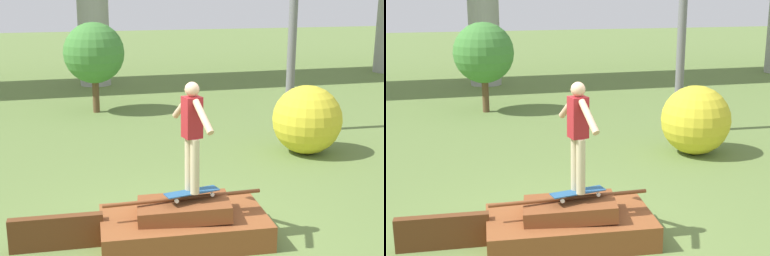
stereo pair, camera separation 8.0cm
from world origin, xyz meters
The scene contains 7 objects.
ground_plane centered at (0.00, 0.00, 0.00)m, with size 80.00×80.00×0.00m, color olive.
scrap_pile centered at (0.00, -0.01, 0.23)m, with size 2.33×1.39×0.63m.
scrap_plank_loose centered at (-1.68, 0.18, 0.23)m, with size 1.22×0.21×0.46m.
skateboard centered at (0.10, -0.07, 0.71)m, with size 0.77×0.33×0.09m.
skater centered at (0.10, -0.07, 1.56)m, with size 0.29×1.09×1.47m.
tree_behind_left centered at (-0.41, 8.36, 1.66)m, with size 1.67×1.67×2.50m.
bush_yellow_flowering centered at (3.47, 3.26, 0.72)m, with size 1.44×1.44×1.44m.
Camera 1 is at (-1.65, -6.50, 3.30)m, focal length 50.00 mm.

